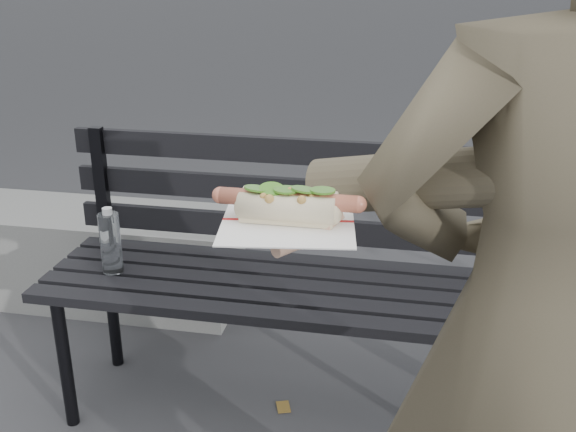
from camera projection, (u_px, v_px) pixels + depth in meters
name	position (u px, v px, depth m)	size (l,w,h in m)	color
park_bench	(288.00, 260.00, 2.07)	(1.50, 0.44, 0.88)	black
concrete_block	(97.00, 256.00, 2.86)	(1.20, 0.40, 0.40)	slate
person	(540.00, 338.00, 1.07)	(0.61, 0.40, 1.67)	#4C4633
held_hotdog	(424.00, 188.00, 0.98)	(0.62, 0.31, 0.20)	#4C4633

